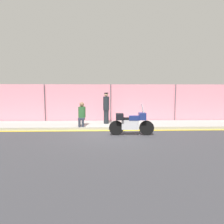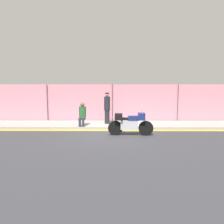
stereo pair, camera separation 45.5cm
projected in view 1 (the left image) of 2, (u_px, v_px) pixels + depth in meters
name	position (u px, v px, depth m)	size (l,w,h in m)	color
ground_plane	(113.00, 134.00, 9.79)	(120.00, 120.00, 0.00)	#38383D
sidewalk	(111.00, 125.00, 11.95)	(31.75, 2.48, 0.17)	#9E9E99
curb_paint_stripe	(112.00, 131.00, 10.64)	(31.75, 0.18, 0.01)	gold
storefront_fence	(111.00, 104.00, 13.14)	(30.17, 0.17, 2.54)	pink
motorcycle	(131.00, 122.00, 9.54)	(2.16, 0.55, 1.50)	black
officer_standing	(106.00, 108.00, 11.83)	(0.36, 0.36, 1.84)	#1E2328
person_seated_on_curb	(82.00, 113.00, 11.04)	(0.41, 0.69, 1.32)	#2D3342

